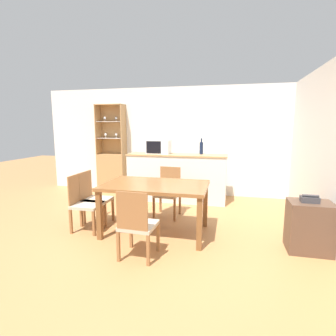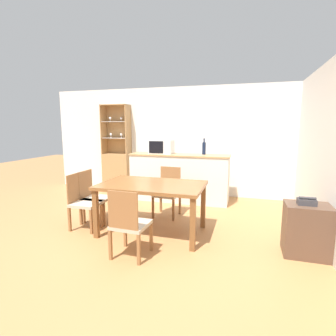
{
  "view_description": "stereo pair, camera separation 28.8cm",
  "coord_description": "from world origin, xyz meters",
  "px_view_note": "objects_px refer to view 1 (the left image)",
  "views": [
    {
      "loc": [
        1.23,
        -3.6,
        1.64
      ],
      "look_at": [
        0.13,
        1.03,
        0.87
      ],
      "focal_mm": 28.0,
      "sensor_mm": 36.0,
      "label": 1
    },
    {
      "loc": [
        1.51,
        -3.53,
        1.64
      ],
      "look_at": [
        0.13,
        1.03,
        0.87
      ],
      "focal_mm": 28.0,
      "sensor_mm": 36.0,
      "label": 2
    }
  ],
  "objects_px": {
    "dining_table": "(155,189)",
    "side_cabinet": "(309,227)",
    "dining_chair_side_left_far": "(94,198)",
    "telephone": "(310,199)",
    "microwave": "(159,147)",
    "display_cabinet": "(112,166)",
    "dining_chair_side_left_near": "(85,203)",
    "dining_chair_head_far": "(168,192)",
    "wine_bottle": "(201,148)",
    "dining_chair_head_near": "(137,225)"
  },
  "relations": [
    {
      "from": "display_cabinet",
      "to": "dining_table",
      "type": "distance_m",
      "value": 2.94
    },
    {
      "from": "dining_chair_head_far",
      "to": "dining_chair_head_near",
      "type": "xyz_separation_m",
      "value": [
        -0.0,
        -1.64,
        0.0
      ]
    },
    {
      "from": "dining_chair_side_left_far",
      "to": "dining_chair_head_far",
      "type": "relative_size",
      "value": 1.0
    },
    {
      "from": "dining_chair_side_left_near",
      "to": "microwave",
      "type": "relative_size",
      "value": 1.77
    },
    {
      "from": "dining_table",
      "to": "side_cabinet",
      "type": "xyz_separation_m",
      "value": [
        2.13,
        -0.12,
        -0.35
      ]
    },
    {
      "from": "dining_chair_side_left_near",
      "to": "telephone",
      "type": "bearing_deg",
      "value": 89.53
    },
    {
      "from": "display_cabinet",
      "to": "side_cabinet",
      "type": "xyz_separation_m",
      "value": [
        3.93,
        -2.44,
        -0.31
      ]
    },
    {
      "from": "dining_chair_side_left_far",
      "to": "side_cabinet",
      "type": "xyz_separation_m",
      "value": [
        3.24,
        -0.27,
        -0.1
      ]
    },
    {
      "from": "dining_chair_side_left_near",
      "to": "dining_table",
      "type": "bearing_deg",
      "value": 96.8
    },
    {
      "from": "dining_chair_side_left_near",
      "to": "dining_chair_head_near",
      "type": "bearing_deg",
      "value": 58.16
    },
    {
      "from": "dining_table",
      "to": "dining_chair_side_left_near",
      "type": "xyz_separation_m",
      "value": [
        -1.11,
        -0.15,
        -0.25
      ]
    },
    {
      "from": "wine_bottle",
      "to": "telephone",
      "type": "xyz_separation_m",
      "value": [
        1.62,
        -2.04,
        -0.46
      ]
    },
    {
      "from": "dining_chair_head_far",
      "to": "microwave",
      "type": "height_order",
      "value": "microwave"
    },
    {
      "from": "dining_chair_head_far",
      "to": "side_cabinet",
      "type": "relative_size",
      "value": 1.33
    },
    {
      "from": "display_cabinet",
      "to": "microwave",
      "type": "height_order",
      "value": "display_cabinet"
    },
    {
      "from": "display_cabinet",
      "to": "dining_chair_side_left_near",
      "type": "xyz_separation_m",
      "value": [
        0.69,
        -2.47,
        -0.2
      ]
    },
    {
      "from": "dining_table",
      "to": "dining_chair_side_left_far",
      "type": "bearing_deg",
      "value": 172.56
    },
    {
      "from": "dining_chair_side_left_far",
      "to": "telephone",
      "type": "distance_m",
      "value": 3.24
    },
    {
      "from": "display_cabinet",
      "to": "dining_chair_head_far",
      "type": "distance_m",
      "value": 2.36
    },
    {
      "from": "dining_chair_side_left_far",
      "to": "dining_chair_head_far",
      "type": "xyz_separation_m",
      "value": [
        1.12,
        0.67,
        0.0
      ]
    },
    {
      "from": "display_cabinet",
      "to": "wine_bottle",
      "type": "distance_m",
      "value": 2.38
    },
    {
      "from": "dining_table",
      "to": "telephone",
      "type": "relative_size",
      "value": 7.31
    },
    {
      "from": "dining_chair_side_left_near",
      "to": "wine_bottle",
      "type": "distance_m",
      "value": 2.71
    },
    {
      "from": "display_cabinet",
      "to": "dining_chair_side_left_far",
      "type": "xyz_separation_m",
      "value": [
        0.69,
        -2.18,
        -0.2
      ]
    },
    {
      "from": "dining_chair_side_left_far",
      "to": "wine_bottle",
      "type": "bearing_deg",
      "value": 137.01
    },
    {
      "from": "side_cabinet",
      "to": "telephone",
      "type": "relative_size",
      "value": 3.12
    },
    {
      "from": "dining_table",
      "to": "microwave",
      "type": "height_order",
      "value": "microwave"
    },
    {
      "from": "telephone",
      "to": "dining_chair_head_near",
      "type": "bearing_deg",
      "value": -161.97
    },
    {
      "from": "wine_bottle",
      "to": "display_cabinet",
      "type": "bearing_deg",
      "value": 169.81
    },
    {
      "from": "microwave",
      "to": "dining_table",
      "type": "bearing_deg",
      "value": -76.35
    },
    {
      "from": "display_cabinet",
      "to": "telephone",
      "type": "height_order",
      "value": "display_cabinet"
    },
    {
      "from": "dining_chair_head_near",
      "to": "telephone",
      "type": "bearing_deg",
      "value": 20.26
    },
    {
      "from": "dining_table",
      "to": "display_cabinet",
      "type": "bearing_deg",
      "value": 127.84
    },
    {
      "from": "side_cabinet",
      "to": "dining_chair_side_left_far",
      "type": "bearing_deg",
      "value": 175.32
    },
    {
      "from": "dining_chair_head_far",
      "to": "telephone",
      "type": "distance_m",
      "value": 2.32
    },
    {
      "from": "dining_chair_side_left_far",
      "to": "display_cabinet",
      "type": "bearing_deg",
      "value": -163.28
    },
    {
      "from": "microwave",
      "to": "side_cabinet",
      "type": "height_order",
      "value": "microwave"
    },
    {
      "from": "display_cabinet",
      "to": "dining_chair_side_left_near",
      "type": "bearing_deg",
      "value": -74.39
    },
    {
      "from": "dining_chair_side_left_far",
      "to": "dining_chair_head_near",
      "type": "height_order",
      "value": "same"
    },
    {
      "from": "dining_chair_side_left_far",
      "to": "microwave",
      "type": "xyz_separation_m",
      "value": [
        0.67,
        1.7,
        0.75
      ]
    },
    {
      "from": "display_cabinet",
      "to": "dining_table",
      "type": "relative_size",
      "value": 1.38
    },
    {
      "from": "wine_bottle",
      "to": "dining_table",
      "type": "bearing_deg",
      "value": -104.17
    },
    {
      "from": "microwave",
      "to": "dining_chair_head_far",
      "type": "bearing_deg",
      "value": -66.31
    },
    {
      "from": "dining_table",
      "to": "wine_bottle",
      "type": "relative_size",
      "value": 4.55
    },
    {
      "from": "dining_chair_side_left_far",
      "to": "wine_bottle",
      "type": "height_order",
      "value": "wine_bottle"
    },
    {
      "from": "display_cabinet",
      "to": "dining_chair_side_left_far",
      "type": "bearing_deg",
      "value": -72.42
    },
    {
      "from": "dining_chair_head_near",
      "to": "side_cabinet",
      "type": "distance_m",
      "value": 2.25
    },
    {
      "from": "dining_table",
      "to": "telephone",
      "type": "distance_m",
      "value": 2.11
    },
    {
      "from": "dining_chair_head_near",
      "to": "microwave",
      "type": "relative_size",
      "value": 1.77
    },
    {
      "from": "microwave",
      "to": "telephone",
      "type": "bearing_deg",
      "value": -37.82
    }
  ]
}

